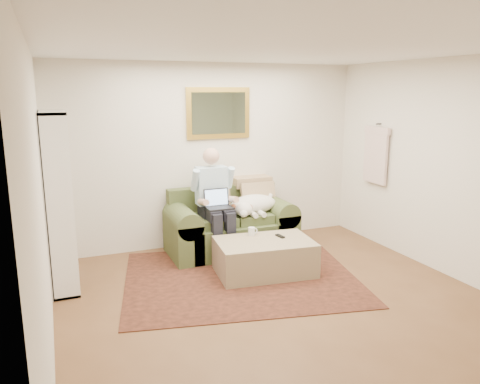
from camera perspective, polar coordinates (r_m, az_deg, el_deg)
room_shell at (r=4.80m, az=4.72°, el=1.24°), size 4.51×5.00×2.61m
rug at (r=5.74m, az=0.08°, el=-10.37°), size 3.12×2.69×0.01m
sofa at (r=6.58m, az=-1.18°, el=-4.65°), size 1.74×0.89×1.05m
seated_man at (r=6.23m, az=-2.92°, el=-1.50°), size 0.57×0.82×1.47m
laptop at (r=6.16m, az=-2.72°, el=-1.32°), size 0.34×0.27×0.25m
sleeping_dog at (r=6.51m, az=1.65°, el=-1.47°), size 0.72×0.45×0.27m
ottoman at (r=5.81m, az=3.00°, el=-7.92°), size 1.24×0.87×0.42m
coffee_mug at (r=5.93m, az=1.41°, el=-4.81°), size 0.08×0.08×0.10m
tv_remote at (r=5.89m, az=4.90°, el=-5.38°), size 0.07×0.16×0.02m
bookshelf at (r=5.58m, az=-21.21°, el=-1.14°), size 0.28×0.80×2.00m
wall_mirror at (r=6.72m, az=-2.63°, el=9.58°), size 0.94×0.04×0.72m
hanging_shirt at (r=7.01m, az=16.22°, el=4.71°), size 0.06×0.52×0.90m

